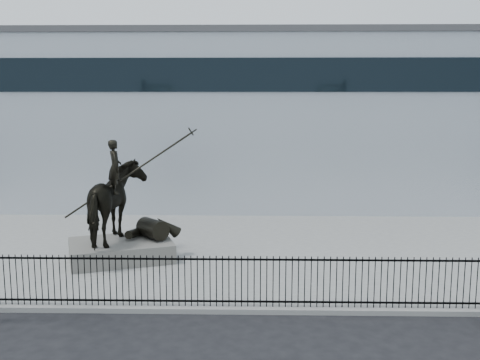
{
  "coord_description": "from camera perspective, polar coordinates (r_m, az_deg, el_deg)",
  "views": [
    {
      "loc": [
        0.64,
        -14.08,
        6.3
      ],
      "look_at": [
        0.19,
        6.0,
        3.07
      ],
      "focal_mm": 42.0,
      "sensor_mm": 36.0,
      "label": 1
    }
  ],
  "objects": [
    {
      "name": "statue_plinth",
      "position": [
        21.16,
        -12.0,
        -7.0
      ],
      "size": [
        4.24,
        3.56,
        0.68
      ],
      "primitive_type": "cube",
      "rotation": [
        0.0,
        0.0,
        0.34
      ],
      "color": "#615E59",
      "rests_on": "plaza"
    },
    {
      "name": "picket_fence",
      "position": [
        16.26,
        -1.06,
        -10.24
      ],
      "size": [
        22.1,
        0.1,
        1.5
      ],
      "color": "black",
      "rests_on": "plaza"
    },
    {
      "name": "equestrian_statue",
      "position": [
        20.76,
        -11.97,
        -2.32
      ],
      "size": [
        4.38,
        3.51,
        3.92
      ],
      "rotation": [
        0.0,
        0.0,
        0.34
      ],
      "color": "black",
      "rests_on": "statue_plinth"
    },
    {
      "name": "ground",
      "position": [
        15.44,
        -1.25,
        -14.95
      ],
      "size": [
        120.0,
        120.0,
        0.0
      ],
      "primitive_type": "plane",
      "color": "black",
      "rests_on": "ground"
    },
    {
      "name": "plaza",
      "position": [
        21.99,
        -0.44,
        -7.3
      ],
      "size": [
        30.0,
        12.0,
        0.15
      ],
      "primitive_type": "cube",
      "color": "gray",
      "rests_on": "ground"
    },
    {
      "name": "building",
      "position": [
        34.13,
        0.22,
        6.13
      ],
      "size": [
        44.0,
        14.0,
        9.0
      ],
      "primitive_type": "cube",
      "color": "silver",
      "rests_on": "ground"
    }
  ]
}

